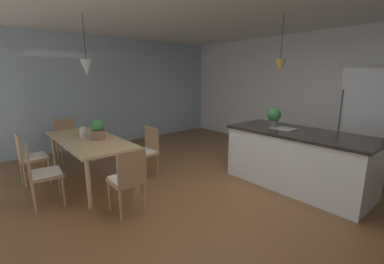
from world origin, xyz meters
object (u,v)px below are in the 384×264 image
Objects in this scene: dining_table at (89,142)px; chair_far_right at (146,151)px; chair_kitchen_end at (128,179)px; chair_near_left at (30,156)px; chair_window_end at (67,138)px; vase_on_dining_table at (83,132)px; refrigerator at (366,121)px; chair_near_right at (41,173)px; kitchen_island at (297,158)px; potted_plant_on_table at (98,130)px; potted_plant_on_island at (274,117)px.

chair_far_right is at bearing 59.99° from dining_table.
chair_near_left is at bearing -156.85° from chair_kitchen_end.
chair_far_right is (0.46, 0.80, -0.19)m from dining_table.
vase_on_dining_table is (1.24, -0.03, 0.34)m from chair_window_end.
refrigerator is at bearing 54.96° from chair_far_right.
refrigerator is 11.09× the size of vase_on_dining_table.
chair_kitchen_end is (0.94, 0.80, 0.00)m from chair_near_right.
vase_on_dining_table is (-1.58, -0.03, 0.34)m from chair_kitchen_end.
chair_near_left is at bearing -131.07° from kitchen_island.
chair_kitchen_end is at bearing -4.85° from potted_plant_on_table.
chair_window_end is at bearing -176.13° from potted_plant_on_table.
chair_window_end is at bearing -147.01° from kitchen_island.
potted_plant_on_table reaches higher than kitchen_island.
potted_plant_on_table is (-2.62, -4.00, -0.05)m from refrigerator.
chair_window_end is 2.69× the size of potted_plant_on_island.
chair_far_right is 2.27m from potted_plant_on_island.
vase_on_dining_table is at bearing 69.11° from chair_near_left.
potted_plant_on_island is (-0.47, -0.00, 0.62)m from kitchen_island.
potted_plant_on_island is (1.44, 3.25, 0.61)m from chair_near_right.
vase_on_dining_table is (-2.95, -4.13, -0.13)m from refrigerator.
refrigerator is (2.32, 3.30, 0.47)m from chair_far_right.
chair_kitchen_end is at bearing -40.30° from chair_far_right.
dining_table is 3.41m from kitchen_island.
chair_window_end is 5.88m from refrigerator.
chair_near_right is 3.77m from kitchen_island.
chair_kitchen_end is 1.24m from chair_far_right.
chair_window_end is 5.12× the size of vase_on_dining_table.
chair_near_left is 0.90m from vase_on_dining_table.
chair_near_right is 2.59× the size of potted_plant_on_table.
chair_far_right is 2.59× the size of potted_plant_on_table.
dining_table is 2.39× the size of chair_far_right.
refrigerator reaches higher than chair_near_right.
chair_near_left is 2.69× the size of potted_plant_on_island.
chair_near_right and chair_kitchen_end have the same top height.
potted_plant_on_table is (-0.30, -0.70, 0.42)m from chair_far_right.
refrigerator is at bearing 76.05° from kitchen_island.
chair_near_right is 2.69× the size of potted_plant_on_island.
refrigerator is at bearing 55.90° from dining_table.
chair_near_left is 1.18m from potted_plant_on_table.
dining_table is 6.18× the size of potted_plant_on_table.
chair_far_right is 1.10m from vase_on_dining_table.
chair_near_right is 1.04m from potted_plant_on_table.
kitchen_island is at bearing 48.93° from chair_near_left.
chair_kitchen_end is 2.59× the size of potted_plant_on_table.
potted_plant_on_table is at bearing 108.57° from chair_near_right.
chair_near_left is at bearing -123.49° from refrigerator.
kitchen_island is at bearing 46.70° from potted_plant_on_table.
chair_near_right is 1.00× the size of chair_kitchen_end.
kitchen_island is 6.71× the size of potted_plant_on_island.
refrigerator is at bearing 71.53° from chair_kitchen_end.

